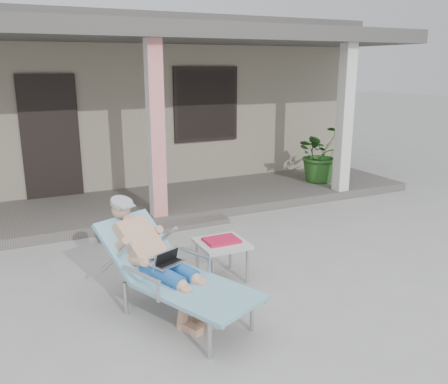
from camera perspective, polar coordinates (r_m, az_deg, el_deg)
ground at (r=5.58m, az=-0.81°, el=-10.37°), size 60.00×60.00×0.00m
house at (r=11.29m, az=-15.06°, el=10.87°), size 10.40×5.40×3.30m
porch_deck at (r=8.20m, az=-9.65°, el=-1.59°), size 10.00×2.00×0.15m
porch_overhang at (r=7.82m, az=-10.44°, el=17.72°), size 10.00×2.30×2.85m
porch_step at (r=7.16m, az=-7.05°, el=-4.27°), size 2.00×0.30×0.07m
lounger at (r=4.63m, az=-7.28°, el=-6.33°), size 1.31×1.85×1.16m
side_table at (r=5.42m, az=-0.27°, el=-6.43°), size 0.54×0.54×0.49m
potted_palm at (r=9.53m, az=11.59°, el=4.59°), size 1.10×0.98×1.12m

